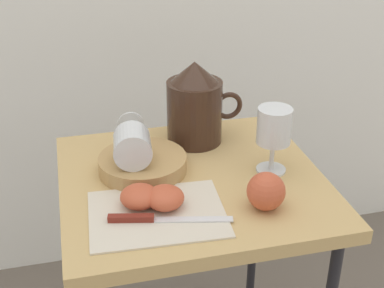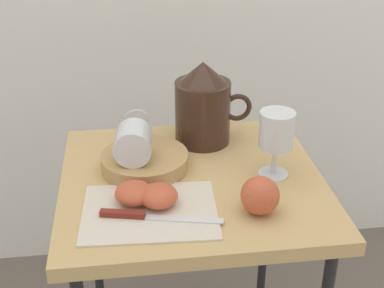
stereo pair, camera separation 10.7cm
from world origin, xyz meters
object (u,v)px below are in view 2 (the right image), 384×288
at_px(table, 192,204).
at_px(knife, 143,216).
at_px(wine_glass_upright, 276,134).
at_px(apple_whole, 260,195).
at_px(apple_half_right, 159,196).
at_px(wine_glass_tipped_near, 134,142).
at_px(basket_tray, 145,161).
at_px(pitcher, 203,110).
at_px(apple_half_left, 134,193).

xyz_separation_m(table, knife, (-0.11, -0.14, 0.08)).
xyz_separation_m(wine_glass_upright, apple_whole, (-0.06, -0.13, -0.06)).
bearing_deg(apple_half_right, wine_glass_tipped_near, 106.80).
bearing_deg(knife, wine_glass_upright, 23.94).
relative_size(wine_glass_upright, knife, 0.64).
xyz_separation_m(basket_tray, wine_glass_upright, (0.27, -0.06, 0.08)).
height_order(pitcher, apple_half_right, pitcher).
bearing_deg(pitcher, apple_half_right, -115.30).
bearing_deg(apple_half_left, wine_glass_tipped_near, 87.23).
bearing_deg(table, apple_whole, -52.20).
xyz_separation_m(basket_tray, apple_half_right, (0.02, -0.15, 0.01)).
xyz_separation_m(table, pitcher, (0.05, 0.17, 0.15)).
bearing_deg(basket_tray, pitcher, 38.46).
distance_m(pitcher, apple_half_left, 0.31).
height_order(basket_tray, wine_glass_upright, wine_glass_upright).
bearing_deg(apple_whole, table, 127.80).
distance_m(wine_glass_tipped_near, apple_whole, 0.29).
bearing_deg(knife, pitcher, 62.49).
distance_m(wine_glass_upright, knife, 0.32).
bearing_deg(apple_half_right, wine_glass_upright, 19.13).
distance_m(basket_tray, wine_glass_upright, 0.29).
xyz_separation_m(apple_half_right, knife, (-0.03, -0.04, -0.02)).
bearing_deg(wine_glass_tipped_near, apple_half_right, -73.20).
bearing_deg(apple_whole, pitcher, 101.44).
relative_size(basket_tray, wine_glass_tipped_near, 1.25).
bearing_deg(knife, basket_tray, 85.74).
distance_m(table, apple_whole, 0.21).
xyz_separation_m(wine_glass_upright, apple_half_left, (-0.30, -0.07, -0.07)).
distance_m(pitcher, knife, 0.35).
height_order(table, knife, knife).
height_order(wine_glass_tipped_near, apple_whole, wine_glass_tipped_near).
relative_size(wine_glass_tipped_near, knife, 0.66).
bearing_deg(wine_glass_upright, apple_half_left, -166.55).
relative_size(pitcher, wine_glass_tipped_near, 1.31).
bearing_deg(wine_glass_tipped_near, pitcher, 38.11).
bearing_deg(apple_whole, apple_half_left, 165.87).
bearing_deg(apple_whole, basket_tray, 136.85).
bearing_deg(wine_glass_upright, apple_whole, -115.72).
xyz_separation_m(table, wine_glass_tipped_near, (-0.12, 0.04, 0.14)).
relative_size(table, pitcher, 3.48).
relative_size(wine_glass_upright, apple_whole, 1.97).
height_order(table, apple_whole, apple_whole).
relative_size(apple_whole, knife, 0.33).
xyz_separation_m(pitcher, wine_glass_upright, (0.12, -0.18, 0.02)).
bearing_deg(wine_glass_upright, table, 175.99).
bearing_deg(basket_tray, wine_glass_tipped_near, -144.28).
bearing_deg(apple_half_left, knife, -76.19).
bearing_deg(apple_half_right, basket_tray, 97.15).
relative_size(table, basket_tray, 3.63).
distance_m(basket_tray, apple_whole, 0.28).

